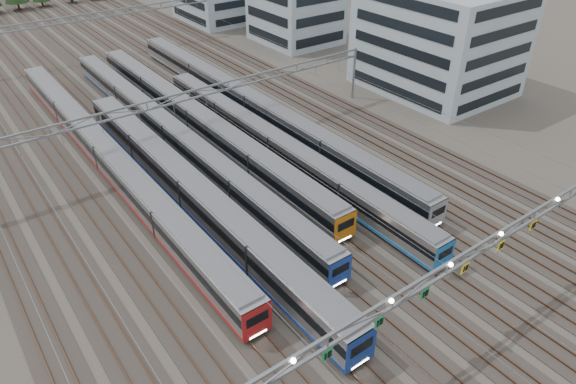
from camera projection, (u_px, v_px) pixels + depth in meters
ground at (431, 338)px, 40.87m from camera, size 400.00×400.00×0.00m
track_bed at (60, 32)px, 107.45m from camera, size 54.00×260.00×5.42m
train_a at (107, 156)px, 61.65m from camera, size 2.75×65.80×3.58m
train_b at (191, 191)px, 54.90m from camera, size 2.91×52.94×3.79m
train_c at (172, 134)px, 66.76m from camera, size 2.58×66.35×3.36m
train_d at (196, 119)px, 70.16m from camera, size 2.79×61.28×3.63m
train_e at (276, 146)px, 63.97m from camera, size 2.57×52.72×3.35m
train_f at (252, 105)px, 74.53m from camera, size 2.68×68.44×3.48m
gantry_near at (447, 272)px, 36.89m from camera, size 56.36×0.61×8.08m
gantry_mid at (190, 102)px, 64.33m from camera, size 56.36×0.36×8.00m
gantry_far at (77, 24)px, 94.66m from camera, size 56.36×0.36×8.00m
depot_bldg_south at (439, 39)px, 80.82m from camera, size 18.00×22.00×16.29m
depot_bldg_mid at (296, 12)px, 103.98m from camera, size 14.00×16.00×11.67m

